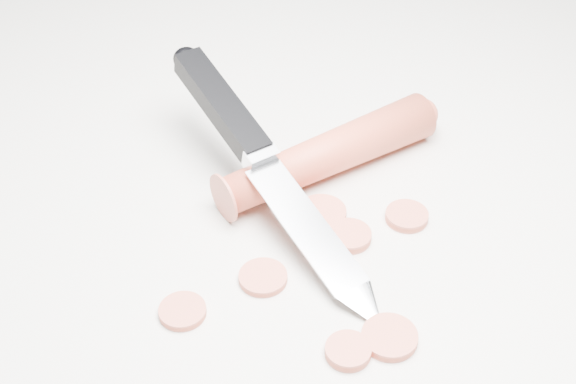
# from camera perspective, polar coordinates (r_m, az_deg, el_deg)

# --- Properties ---
(ground) EXTENTS (2.40, 2.40, 0.00)m
(ground) POSITION_cam_1_polar(r_m,az_deg,el_deg) (0.59, 3.36, -2.04)
(ground) COLOR silver
(ground) RESTS_ON ground
(carrot) EXTENTS (0.15, 0.16, 0.03)m
(carrot) POSITION_cam_1_polar(r_m,az_deg,el_deg) (0.62, 2.90, 2.73)
(carrot) COLOR #C74029
(carrot) RESTS_ON ground
(carrot_slice_0) EXTENTS (0.03, 0.03, 0.01)m
(carrot_slice_0) POSITION_cam_1_polar(r_m,az_deg,el_deg) (0.53, -7.51, -8.40)
(carrot_slice_0) COLOR #C55540
(carrot_slice_0) RESTS_ON ground
(carrot_slice_1) EXTENTS (0.03, 0.03, 0.01)m
(carrot_slice_1) POSITION_cam_1_polar(r_m,az_deg,el_deg) (0.55, -1.79, -6.09)
(carrot_slice_1) COLOR #C55540
(carrot_slice_1) RESTS_ON ground
(carrot_slice_2) EXTENTS (0.03, 0.03, 0.01)m
(carrot_slice_2) POSITION_cam_1_polar(r_m,az_deg,el_deg) (0.60, 8.44, -1.71)
(carrot_slice_2) COLOR #C55540
(carrot_slice_2) RESTS_ON ground
(carrot_slice_3) EXTENTS (0.03, 0.03, 0.01)m
(carrot_slice_3) POSITION_cam_1_polar(r_m,az_deg,el_deg) (0.51, 4.30, -11.21)
(carrot_slice_3) COLOR #C55540
(carrot_slice_3) RESTS_ON ground
(carrot_slice_4) EXTENTS (0.03, 0.03, 0.01)m
(carrot_slice_4) POSITION_cam_1_polar(r_m,az_deg,el_deg) (0.57, 4.38, -3.14)
(carrot_slice_4) COLOR #C55540
(carrot_slice_4) RESTS_ON ground
(carrot_slice_5) EXTENTS (0.04, 0.04, 0.01)m
(carrot_slice_5) POSITION_cam_1_polar(r_m,az_deg,el_deg) (0.59, 2.40, -1.48)
(carrot_slice_5) COLOR #C55540
(carrot_slice_5) RESTS_ON ground
(carrot_slice_6) EXTENTS (0.04, 0.04, 0.01)m
(carrot_slice_6) POSITION_cam_1_polar(r_m,az_deg,el_deg) (0.52, 7.23, -10.21)
(carrot_slice_6) COLOR #C55540
(carrot_slice_6) RESTS_ON ground
(kitchen_knife) EXTENTS (0.22, 0.21, 0.08)m
(kitchen_knife) POSITION_cam_1_polar(r_m,az_deg,el_deg) (0.57, -1.12, 1.59)
(kitchen_knife) COLOR silver
(kitchen_knife) RESTS_ON ground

